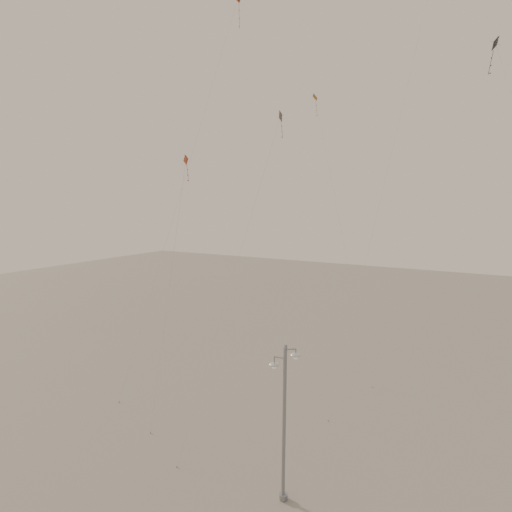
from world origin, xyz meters
The scene contains 6 objects.
ground centered at (0.00, 0.00, 0.00)m, with size 160.00×160.00×0.00m, color gray.
street_lamp centered at (1.93, -0.83, 4.37)m, with size 1.50×0.89×8.19m.
kite_0 centered at (-10.84, 12.70, 27.43)m, with size 3.53×13.23×34.03m.
kite_1 centered at (-5.27, 10.72, 17.82)m, with size 1.41×15.76×22.79m.
kite_3 centered at (-8.19, 3.49, 13.82)m, with size 0.67×4.51×18.33m.
kite_5 centered at (-2.97, 18.59, 19.08)m, with size 7.97×6.49×25.57m.
Camera 1 is at (9.81, -17.74, 14.93)m, focal length 28.00 mm.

